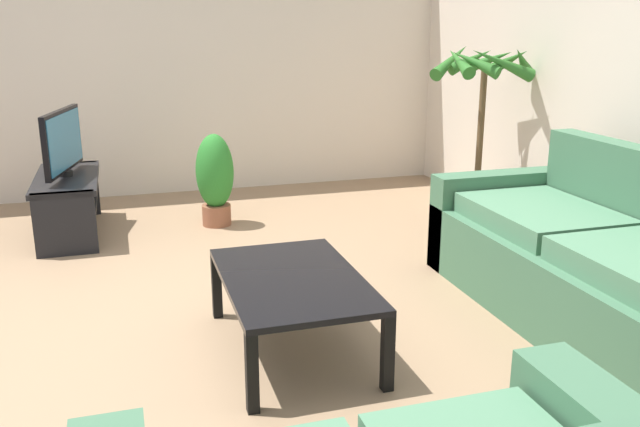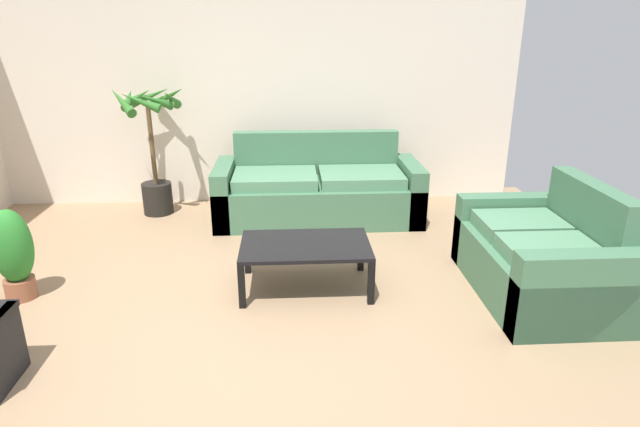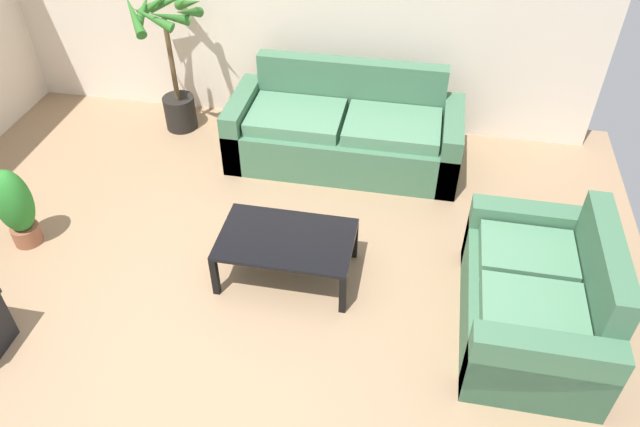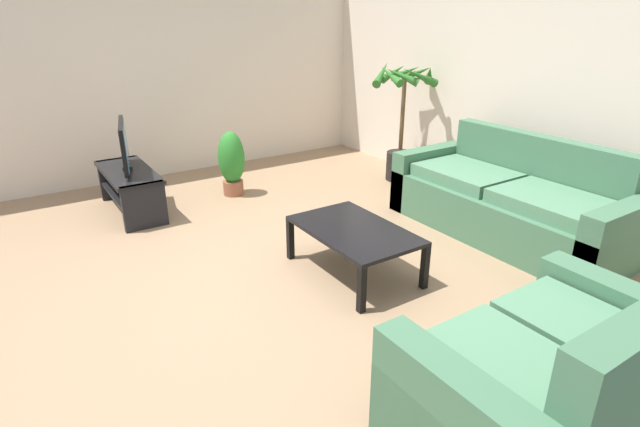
% 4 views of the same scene
% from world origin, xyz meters
% --- Properties ---
extents(ground_plane, '(6.60, 6.60, 0.00)m').
position_xyz_m(ground_plane, '(0.00, 0.00, 0.00)').
color(ground_plane, '#937556').
extents(wall_back, '(6.00, 0.06, 2.70)m').
position_xyz_m(wall_back, '(0.00, 3.00, 1.35)').
color(wall_back, beige).
rests_on(wall_back, ground).
extents(wall_left, '(0.06, 6.00, 2.70)m').
position_xyz_m(wall_left, '(-3.00, 0.00, 1.35)').
color(wall_left, beige).
rests_on(wall_left, ground).
extents(couch_main, '(2.19, 0.90, 0.90)m').
position_xyz_m(couch_main, '(0.63, 2.28, 0.30)').
color(couch_main, '#3F6B4C').
rests_on(couch_main, ground).
extents(couch_loveseat, '(0.90, 1.43, 0.90)m').
position_xyz_m(couch_loveseat, '(2.28, 0.43, 0.30)').
color(couch_loveseat, '#3F6B4C').
rests_on(couch_loveseat, ground).
extents(tv_stand, '(1.10, 0.45, 0.45)m').
position_xyz_m(tv_stand, '(-1.88, -0.51, 0.30)').
color(tv_stand, black).
rests_on(tv_stand, ground).
extents(tv, '(0.79, 0.22, 0.49)m').
position_xyz_m(tv, '(-1.88, -0.50, 0.71)').
color(tv, black).
rests_on(tv, tv_stand).
extents(coffee_table, '(1.03, 0.65, 0.38)m').
position_xyz_m(coffee_table, '(0.45, 0.64, 0.34)').
color(coffee_table, black).
rests_on(coffee_table, ground).
extents(potted_palm, '(0.84, 0.84, 1.43)m').
position_xyz_m(potted_palm, '(-1.16, 2.55, 0.72)').
color(potted_palm, black).
rests_on(potted_palm, ground).
extents(potted_plant_small, '(0.30, 0.30, 0.73)m').
position_xyz_m(potted_plant_small, '(-1.78, 0.59, 0.39)').
color(potted_plant_small, brown).
rests_on(potted_plant_small, ground).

